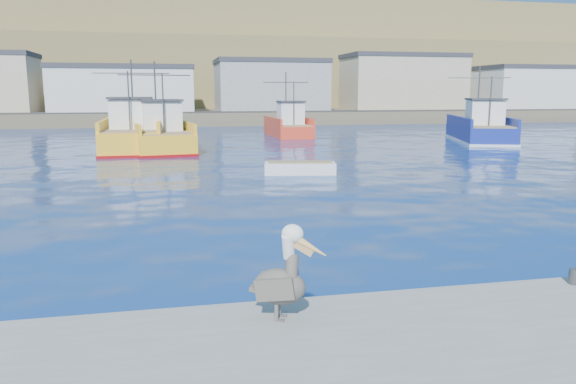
# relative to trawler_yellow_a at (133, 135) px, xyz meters

# --- Properties ---
(ground) EXTENTS (260.00, 260.00, 0.00)m
(ground) POSITION_rel_trawler_yellow_a_xyz_m (7.02, -30.41, -1.09)
(ground) COLOR navy
(ground) RESTS_ON ground
(dock_bollards) EXTENTS (36.20, 0.20, 0.30)m
(dock_bollards) POSITION_rel_trawler_yellow_a_xyz_m (7.62, -33.81, -0.44)
(dock_bollards) COLOR #4C4C4C
(dock_bollards) RESTS_ON dock
(far_shore) EXTENTS (200.00, 81.00, 24.00)m
(far_shore) POSITION_rel_trawler_yellow_a_xyz_m (7.03, 78.79, 7.89)
(far_shore) COLOR brown
(far_shore) RESTS_ON ground
(trawler_yellow_a) EXTENTS (5.60, 12.26, 6.63)m
(trawler_yellow_a) POSITION_rel_trawler_yellow_a_xyz_m (0.00, 0.00, 0.00)
(trawler_yellow_a) COLOR yellow
(trawler_yellow_a) RESTS_ON ground
(trawler_yellow_b) EXTENTS (5.33, 11.44, 6.48)m
(trawler_yellow_b) POSITION_rel_trawler_yellow_a_xyz_m (1.88, -0.82, -0.06)
(trawler_yellow_b) COLOR yellow
(trawler_yellow_b) RESTS_ON ground
(trawler_blue) EXTENTS (7.06, 11.63, 6.47)m
(trawler_blue) POSITION_rel_trawler_yellow_a_xyz_m (28.74, 0.93, -0.07)
(trawler_blue) COLOR navy
(trawler_blue) RESTS_ON ground
(boat_orange) EXTENTS (4.44, 8.48, 6.10)m
(boat_orange) POSITION_rel_trawler_yellow_a_xyz_m (13.84, 9.89, -0.05)
(boat_orange) COLOR red
(boat_orange) RESTS_ON ground
(skiff_mid) EXTENTS (3.80, 1.91, 0.79)m
(skiff_mid) POSITION_rel_trawler_yellow_a_xyz_m (9.07, -14.89, -0.84)
(skiff_mid) COLOR silver
(skiff_mid) RESTS_ON ground
(pelican) EXTENTS (1.26, 0.83, 1.60)m
(pelican) POSITION_rel_trawler_yellow_a_xyz_m (4.16, -34.27, 0.09)
(pelican) COLOR #595451
(pelican) RESTS_ON dock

